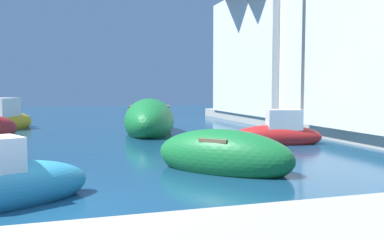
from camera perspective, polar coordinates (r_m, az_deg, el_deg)
The scene contains 9 objects.
ground at distance 7.17m, azimuth -18.71°, elevation -12.08°, with size 80.00×80.00×0.00m, color navy.
quay_promenade at distance 7.87m, azimuth 14.81°, elevation -8.65°, with size 44.00×32.00×0.50m.
moored_boat_3 at distance 10.19m, azimuth 4.25°, elevation -4.89°, with size 3.49×3.60×1.30m.
moored_boat_4 at distance 18.77m, azimuth -5.81°, elevation -0.07°, with size 3.41×5.97×1.98m.
moored_boat_7 at distance 7.91m, azimuth -24.49°, elevation -8.11°, with size 3.22×2.30×1.40m.
moored_boat_8 at distance 15.26m, azimuth 11.60°, elevation -1.90°, with size 3.42×1.82×1.44m.
moored_boat_9 at distance 22.15m, azimuth -23.84°, elevation 0.01°, with size 2.72×3.52×1.76m.
waterfront_building_annex at distance 23.88m, azimuth 15.71°, elevation 9.44°, with size 5.79×7.82×7.23m.
waterfront_building_far at distance 26.11m, azimuth 12.67°, elevation 10.02°, with size 6.60×8.98×8.09m.
Camera 1 is at (0.27, -6.88, 2.01)m, focal length 39.17 mm.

